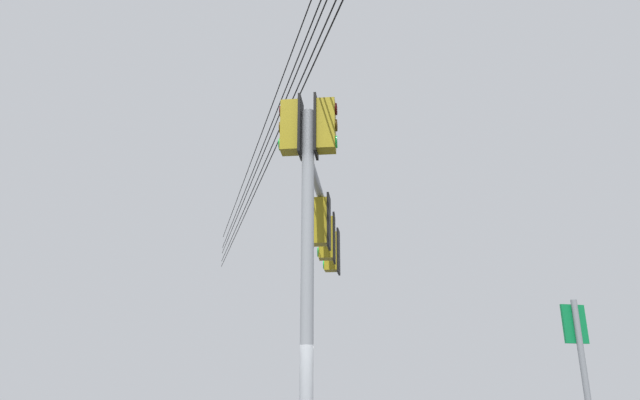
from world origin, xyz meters
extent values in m
cylinder|color=gray|center=(-0.33, 0.55, 3.15)|extent=(0.20, 0.20, 6.29)
cylinder|color=gray|center=(0.45, 3.32, 5.46)|extent=(1.70, 5.58, 0.14)
cube|color=olive|center=(-0.62, 0.63, 6.01)|extent=(0.37, 0.37, 0.90)
cube|color=black|center=(-0.46, 0.58, 6.01)|extent=(0.16, 0.43, 1.04)
cylinder|color=#360503|center=(-0.78, 0.67, 6.31)|extent=(0.08, 0.20, 0.20)
cylinder|color=#3C2703|center=(-0.78, 0.67, 6.01)|extent=(0.08, 0.20, 0.20)
cylinder|color=green|center=(-0.78, 0.67, 5.71)|extent=(0.08, 0.20, 0.20)
cube|color=olive|center=(-0.04, 0.47, 6.01)|extent=(0.37, 0.37, 0.90)
cube|color=black|center=(-0.21, 0.51, 6.01)|extent=(0.16, 0.43, 1.04)
cylinder|color=#360503|center=(0.12, 0.42, 6.31)|extent=(0.08, 0.20, 0.20)
cylinder|color=#3C2703|center=(0.12, 0.42, 6.01)|extent=(0.08, 0.20, 0.20)
cylinder|color=green|center=(0.12, 0.42, 5.71)|extent=(0.08, 0.20, 0.20)
cube|color=olive|center=(0.17, 2.32, 4.91)|extent=(0.37, 0.37, 0.90)
cube|color=black|center=(0.33, 2.27, 4.91)|extent=(0.16, 0.43, 1.04)
cylinder|color=#360503|center=(0.01, 2.36, 5.21)|extent=(0.08, 0.20, 0.20)
cylinder|color=#3C2703|center=(0.01, 2.36, 4.91)|extent=(0.08, 0.20, 0.20)
cylinder|color=green|center=(0.01, 2.36, 4.61)|extent=(0.08, 0.20, 0.20)
cube|color=olive|center=(0.50, 3.51, 4.91)|extent=(0.36, 0.36, 0.90)
cube|color=black|center=(0.67, 3.47, 4.91)|extent=(0.14, 0.44, 1.04)
cylinder|color=#360503|center=(0.34, 3.55, 5.21)|extent=(0.08, 0.20, 0.20)
cylinder|color=#3C2703|center=(0.34, 3.55, 4.91)|extent=(0.08, 0.20, 0.20)
cylinder|color=green|center=(0.34, 3.55, 4.61)|extent=(0.08, 0.20, 0.20)
cube|color=olive|center=(0.84, 4.71, 4.91)|extent=(0.37, 0.37, 0.90)
cube|color=black|center=(1.00, 4.66, 4.91)|extent=(0.17, 0.43, 1.04)
cylinder|color=#360503|center=(0.68, 4.75, 5.21)|extent=(0.09, 0.20, 0.20)
cylinder|color=#3C2703|center=(0.68, 4.75, 4.91)|extent=(0.09, 0.20, 0.20)
cylinder|color=green|center=(0.68, 4.75, 4.61)|extent=(0.09, 0.20, 0.20)
cube|color=#0C7238|center=(2.45, -1.77, 2.60)|extent=(0.31, 0.06, 0.44)
cube|color=white|center=(2.44, -1.75, 2.60)|extent=(0.25, 0.04, 0.38)
cylinder|color=black|center=(-0.45, 2.03, 7.02)|extent=(2.68, 32.68, 0.62)
cylinder|color=black|center=(-0.45, 2.03, 7.27)|extent=(2.68, 32.68, 0.62)
cylinder|color=black|center=(-0.45, 2.03, 7.65)|extent=(2.68, 32.68, 0.62)
cylinder|color=black|center=(-0.45, 2.03, 7.92)|extent=(2.68, 32.68, 0.62)
cylinder|color=black|center=(-0.45, 2.03, 8.44)|extent=(2.68, 32.68, 0.62)
camera|label=1|loc=(-1.54, -7.70, 1.90)|focal=31.24mm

